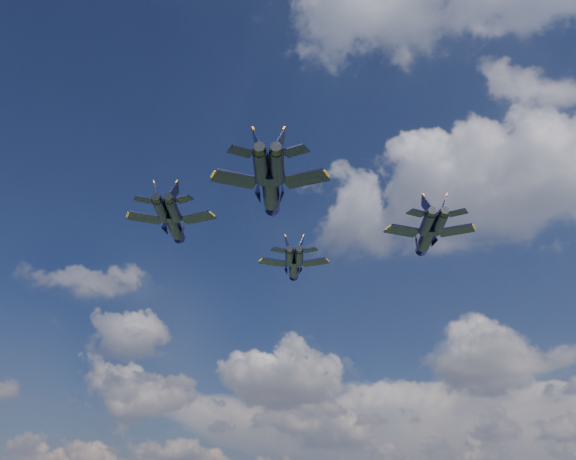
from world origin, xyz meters
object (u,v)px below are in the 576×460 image
at_px(jet_lead, 294,267).
at_px(jet_left, 174,225).
at_px(jet_right, 426,238).
at_px(jet_slot, 271,190).

height_order(jet_lead, jet_left, jet_lead).
xyz_separation_m(jet_left, jet_right, (30.40, 18.78, -1.46)).
bearing_deg(jet_right, jet_left, -177.26).
xyz_separation_m(jet_lead, jet_slot, (13.52, -29.60, -3.24)).
distance_m(jet_lead, jet_left, 24.74).
distance_m(jet_left, jet_right, 35.76).
bearing_deg(jet_right, jet_slot, -143.26).
bearing_deg(jet_left, jet_slot, -44.82).
distance_m(jet_right, jet_slot, 26.75).
height_order(jet_lead, jet_right, jet_lead).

